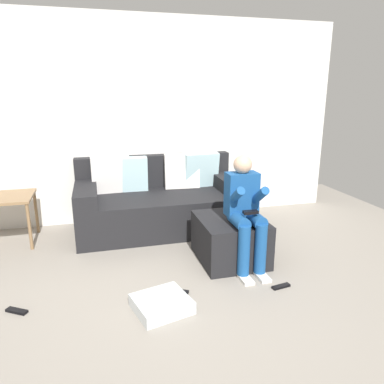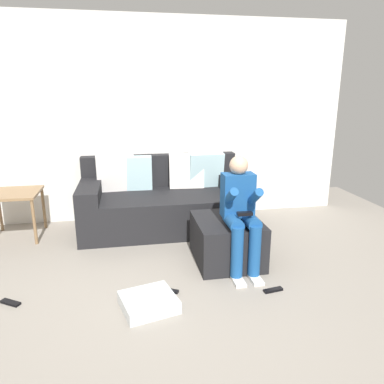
{
  "view_description": "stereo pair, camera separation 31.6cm",
  "coord_description": "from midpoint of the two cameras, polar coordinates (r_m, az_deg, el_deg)",
  "views": [
    {
      "loc": [
        -0.73,
        -2.43,
        1.7
      ],
      "look_at": [
        0.28,
        1.34,
        0.61
      ],
      "focal_mm": 33.97,
      "sensor_mm": 36.0,
      "label": 1
    },
    {
      "loc": [
        -0.42,
        -2.5,
        1.7
      ],
      "look_at": [
        0.28,
        1.34,
        0.61
      ],
      "focal_mm": 33.97,
      "sensor_mm": 36.0,
      "label": 2
    }
  ],
  "objects": [
    {
      "name": "remote_by_storage_bin",
      "position": [
        3.29,
        -0.65,
        -15.27
      ],
      "size": [
        0.16,
        0.11,
        0.02
      ],
      "primitive_type": "cube",
      "rotation": [
        0.0,
        0.0,
        -0.52
      ],
      "color": "black",
      "rests_on": "ground_plane"
    },
    {
      "name": "side_table",
      "position": [
        4.66,
        -24.48,
        -0.93
      ],
      "size": [
        0.58,
        0.58,
        0.56
      ],
      "color": "olive",
      "rests_on": "ground_plane"
    },
    {
      "name": "wall_back",
      "position": [
        4.91,
        -3.63,
        11.03
      ],
      "size": [
        5.15,
        0.1,
        2.62
      ],
      "primitive_type": "cube",
      "color": "silver",
      "rests_on": "ground_plane"
    },
    {
      "name": "storage_bin",
      "position": [
        3.07,
        -3.79,
        -16.94
      ],
      "size": [
        0.5,
        0.48,
        0.1
      ],
      "primitive_type": "cube",
      "rotation": [
        0.0,
        0.0,
        0.26
      ],
      "color": "silver",
      "rests_on": "ground_plane"
    },
    {
      "name": "ottoman",
      "position": [
        3.77,
        7.91,
        -7.55
      ],
      "size": [
        0.64,
        0.73,
        0.45
      ],
      "primitive_type": "cube",
      "color": "black",
      "rests_on": "ground_plane"
    },
    {
      "name": "couch_sectional",
      "position": [
        4.63,
        -2.59,
        -1.46
      ],
      "size": [
        2.03,
        0.99,
        0.93
      ],
      "color": "black",
      "rests_on": "ground_plane"
    },
    {
      "name": "remote_near_ottoman",
      "position": [
        3.41,
        15.31,
        -14.68
      ],
      "size": [
        0.18,
        0.08,
        0.02
      ],
      "primitive_type": "cube",
      "rotation": [
        0.0,
        0.0,
        0.16
      ],
      "color": "black",
      "rests_on": "ground_plane"
    },
    {
      "name": "remote_under_side_table",
      "position": [
        3.41,
        -24.2,
        -15.62
      ],
      "size": [
        0.18,
        0.14,
        0.02
      ],
      "primitive_type": "cube",
      "rotation": [
        0.0,
        0.0,
        -0.57
      ],
      "color": "black",
      "rests_on": "ground_plane"
    },
    {
      "name": "ground_plane",
      "position": [
        3.05,
        2.46,
        -18.29
      ],
      "size": [
        6.7,
        6.7,
        0.0
      ],
      "primitive_type": "plane",
      "color": "gray"
    },
    {
      "name": "person_seated",
      "position": [
        3.49,
        10.27,
        -2.96
      ],
      "size": [
        0.31,
        0.56,
        1.11
      ],
      "color": "#194C8C",
      "rests_on": "ground_plane"
    }
  ]
}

